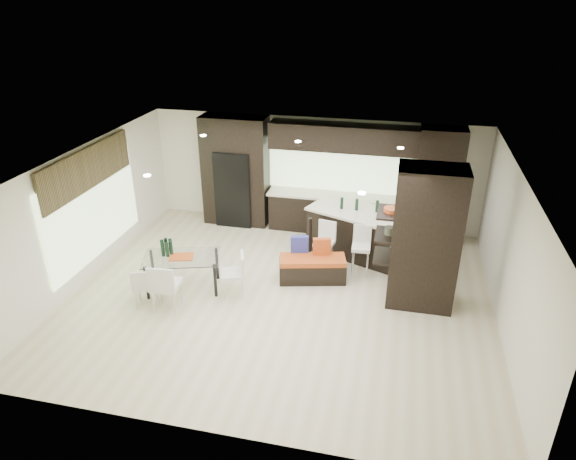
% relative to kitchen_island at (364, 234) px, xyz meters
% --- Properties ---
extents(ground, '(8.00, 8.00, 0.00)m').
position_rel_kitchen_island_xyz_m(ground, '(-1.41, -2.03, -0.52)').
color(ground, beige).
rests_on(ground, ground).
extents(back_wall, '(8.00, 0.02, 2.70)m').
position_rel_kitchen_island_xyz_m(back_wall, '(-1.41, 1.47, 0.83)').
color(back_wall, white).
rests_on(back_wall, ground).
extents(left_wall, '(0.02, 7.00, 2.70)m').
position_rel_kitchen_island_xyz_m(left_wall, '(-5.41, -2.03, 0.83)').
color(left_wall, white).
rests_on(left_wall, ground).
extents(right_wall, '(0.02, 7.00, 2.70)m').
position_rel_kitchen_island_xyz_m(right_wall, '(2.59, -2.03, 0.83)').
color(right_wall, white).
rests_on(right_wall, ground).
extents(ceiling, '(8.00, 7.00, 0.02)m').
position_rel_kitchen_island_xyz_m(ceiling, '(-1.41, -2.03, 2.18)').
color(ceiling, white).
rests_on(ceiling, ground).
extents(window_left, '(0.04, 3.20, 1.90)m').
position_rel_kitchen_island_xyz_m(window_left, '(-5.37, -1.83, 0.83)').
color(window_left, '#B2D199').
rests_on(window_left, left_wall).
extents(window_back, '(3.40, 0.04, 1.20)m').
position_rel_kitchen_island_xyz_m(window_back, '(-0.81, 1.43, 1.03)').
color(window_back, '#B2D199').
rests_on(window_back, back_wall).
extents(stone_accent, '(0.08, 3.00, 0.80)m').
position_rel_kitchen_island_xyz_m(stone_accent, '(-5.34, -1.83, 1.73)').
color(stone_accent, brown).
rests_on(stone_accent, left_wall).
extents(ceiling_spots, '(4.00, 3.00, 0.02)m').
position_rel_kitchen_island_xyz_m(ceiling_spots, '(-1.41, -1.78, 2.16)').
color(ceiling_spots, white).
rests_on(ceiling_spots, ceiling).
extents(back_cabinetry, '(6.80, 0.68, 2.70)m').
position_rel_kitchen_island_xyz_m(back_cabinetry, '(-0.91, 1.14, 0.83)').
color(back_cabinetry, black).
rests_on(back_cabinetry, ground).
extents(refrigerator, '(0.90, 0.68, 1.90)m').
position_rel_kitchen_island_xyz_m(refrigerator, '(-3.31, 1.09, 0.43)').
color(refrigerator, black).
rests_on(refrigerator, ground).
extents(partition_column, '(1.20, 0.80, 2.70)m').
position_rel_kitchen_island_xyz_m(partition_column, '(1.19, -1.63, 0.83)').
color(partition_column, black).
rests_on(partition_column, ground).
extents(kitchen_island, '(2.72, 1.93, 1.04)m').
position_rel_kitchen_island_xyz_m(kitchen_island, '(0.00, 0.00, 0.00)').
color(kitchen_island, black).
rests_on(kitchen_island, ground).
extents(stool_left, '(0.45, 0.45, 0.87)m').
position_rel_kitchen_island_xyz_m(stool_left, '(-0.77, -0.83, -0.09)').
color(stool_left, silver).
rests_on(stool_left, ground).
extents(stool_mid, '(0.39, 0.39, 0.85)m').
position_rel_kitchen_island_xyz_m(stool_mid, '(0.00, -0.82, -0.10)').
color(stool_mid, silver).
rests_on(stool_mid, ground).
extents(stool_right, '(0.46, 0.46, 0.89)m').
position_rel_kitchen_island_xyz_m(stool_right, '(0.77, -0.83, -0.08)').
color(stool_right, silver).
rests_on(stool_right, ground).
extents(bench, '(1.43, 0.82, 0.52)m').
position_rel_kitchen_island_xyz_m(bench, '(-0.93, -1.30, -0.26)').
color(bench, black).
rests_on(bench, ground).
extents(floor_vase, '(0.49, 0.49, 1.06)m').
position_rel_kitchen_island_xyz_m(floor_vase, '(0.89, -1.63, 0.01)').
color(floor_vase, '#424934').
rests_on(floor_vase, ground).
extents(dining_table, '(1.64, 1.21, 0.70)m').
position_rel_kitchen_island_xyz_m(dining_table, '(-3.36, -2.18, -0.17)').
color(dining_table, white).
rests_on(dining_table, ground).
extents(chair_near, '(0.54, 0.54, 0.91)m').
position_rel_kitchen_island_xyz_m(chair_near, '(-3.36, -2.92, -0.06)').
color(chair_near, silver).
rests_on(chair_near, ground).
extents(chair_far, '(0.52, 0.52, 0.75)m').
position_rel_kitchen_island_xyz_m(chair_far, '(-3.82, -2.88, -0.14)').
color(chair_far, silver).
rests_on(chair_far, ground).
extents(chair_end, '(0.56, 0.56, 0.81)m').
position_rel_kitchen_island_xyz_m(chair_end, '(-2.33, -2.18, -0.12)').
color(chair_end, silver).
rests_on(chair_end, ground).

